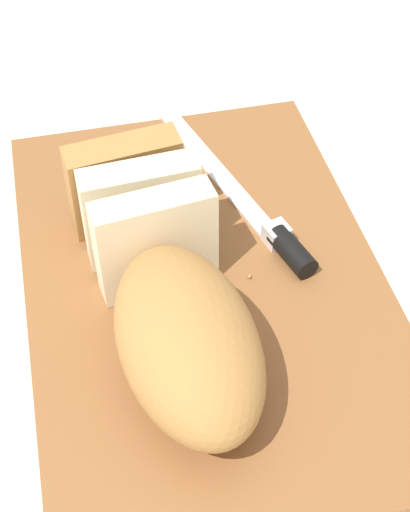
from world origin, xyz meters
name	(u,v)px	position (x,y,z in m)	size (l,w,h in m)	color
ground_plane	(205,295)	(0.00, 0.00, 0.00)	(3.00, 3.00, 0.00)	silver
cutting_board	(205,287)	(0.00, 0.00, 0.01)	(0.46, 0.31, 0.02)	brown
bread_loaf	(170,295)	(-0.05, 0.04, 0.07)	(0.30, 0.14, 0.09)	#A8753D
bread_knife	(267,224)	(0.05, -0.07, 0.03)	(0.26, 0.10, 0.02)	silver
crumb_near_knife	(170,284)	(0.00, 0.03, 0.02)	(0.01, 0.01, 0.01)	#A8753D
crumb_near_loaf	(200,232)	(0.05, -0.01, 0.02)	(0.01, 0.01, 0.01)	#A8753D
crumb_stray_left	(249,277)	(-0.01, -0.04, 0.02)	(0.00, 0.00, 0.00)	#A8753D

